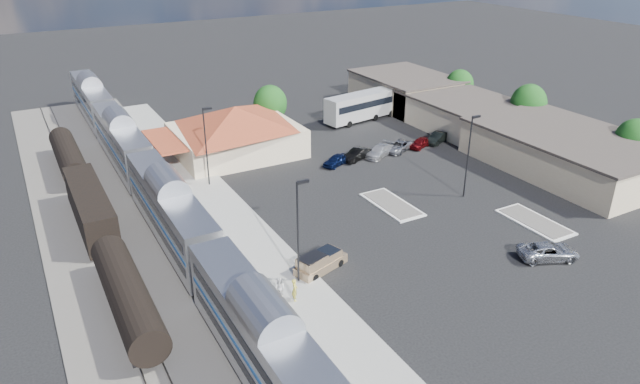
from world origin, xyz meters
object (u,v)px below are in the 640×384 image
suv (549,251)px  coach_bus (363,105)px  station_depot (235,130)px  pickup_truck (321,262)px

suv → coach_bus: 41.89m
suv → coach_bus: (7.49, 41.18, 1.67)m
station_depot → pickup_truck: 29.60m
station_depot → pickup_truck: station_depot is taller
pickup_truck → suv: 19.91m
suv → coach_bus: bearing=13.6°
coach_bus → station_depot: bearing=90.6°
station_depot → suv: bearing=-69.0°
station_depot → suv: station_depot is taller
pickup_truck → coach_bus: size_ratio=0.39×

